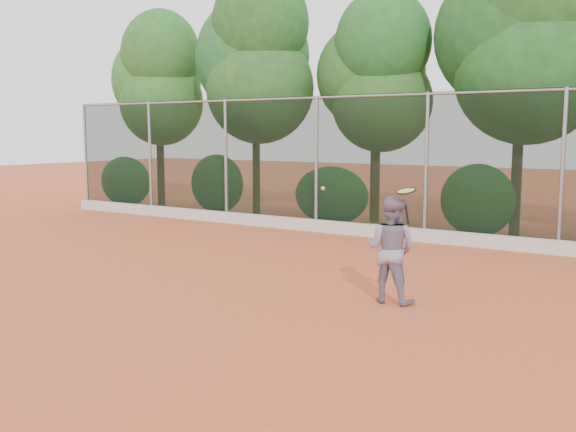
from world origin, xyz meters
The scene contains 7 objects.
ground centered at (0.00, 0.00, 0.00)m, with size 80.00×80.00×0.00m, color #C6542E.
concrete_curb centered at (0.00, 6.82, 0.15)m, with size 24.00×0.20×0.30m, color beige.
tennis_player centered at (1.61, 1.39, 0.81)m, with size 0.79×0.61×1.62m, color gray.
chainlink_fence centered at (0.00, 7.00, 1.86)m, with size 24.09×0.09×3.50m.
foliage_backdrop centered at (-0.55, 8.98, 4.40)m, with size 23.70×3.63×7.55m.
tennis_racket centered at (1.88, 1.27, 1.68)m, with size 0.39×0.38×0.55m.
tennis_ball_in_flight centered at (0.26, 1.65, 1.66)m, with size 0.06×0.06×0.06m.
Camera 1 is at (5.48, -7.47, 2.58)m, focal length 40.00 mm.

